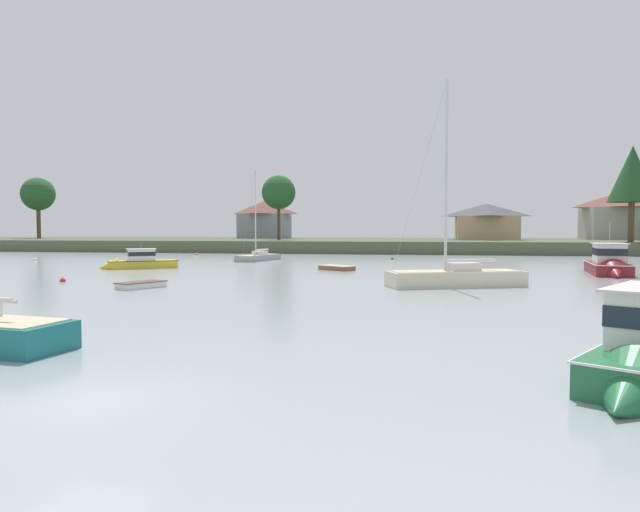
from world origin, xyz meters
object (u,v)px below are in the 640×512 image
(cruiser_yellow, at_px, (136,264))
(sailboat_cream, at_px, (456,282))
(cruiser_maroon, at_px, (610,267))
(mooring_buoy_green, at_px, (392,259))
(dinghy_wood, at_px, (337,268))
(sailboat_grey, at_px, (258,259))
(mooring_buoy_red, at_px, (63,281))
(dinghy_white, at_px, (141,286))
(mooring_buoy_white, at_px, (35,260))
(mooring_buoy_orange, at_px, (197,255))

(cruiser_yellow, bearing_deg, sailboat_cream, -22.95)
(cruiser_maroon, distance_m, mooring_buoy_green, 26.45)
(dinghy_wood, relative_size, cruiser_maroon, 0.41)
(sailboat_grey, distance_m, dinghy_wood, 16.93)
(cruiser_maroon, xyz_separation_m, mooring_buoy_green, (-17.63, 19.71, -0.52))
(sailboat_grey, relative_size, mooring_buoy_red, 24.48)
(dinghy_white, distance_m, cruiser_yellow, 18.22)
(sailboat_cream, height_order, mooring_buoy_white, sailboat_cream)
(cruiser_yellow, bearing_deg, cruiser_maroon, -0.68)
(dinghy_white, bearing_deg, sailboat_cream, 12.98)
(sailboat_grey, bearing_deg, mooring_buoy_white, -170.48)
(dinghy_wood, height_order, cruiser_maroon, cruiser_maroon)
(dinghy_white, height_order, mooring_buoy_red, dinghy_white)
(sailboat_grey, bearing_deg, mooring_buoy_red, -102.05)
(cruiser_yellow, relative_size, cruiser_maroon, 0.77)
(mooring_buoy_red, bearing_deg, dinghy_wood, 40.44)
(dinghy_wood, bearing_deg, dinghy_white, -118.56)
(cruiser_yellow, xyz_separation_m, dinghy_wood, (18.17, 1.23, -0.28))
(mooring_buoy_green, bearing_deg, mooring_buoy_white, -167.00)
(sailboat_cream, distance_m, sailboat_grey, 32.80)
(dinghy_wood, bearing_deg, cruiser_yellow, -176.13)
(sailboat_cream, xyz_separation_m, cruiser_yellow, (-27.49, 11.64, 0.15))
(sailboat_cream, distance_m, cruiser_maroon, 16.60)
(dinghy_white, relative_size, sailboat_grey, 0.31)
(dinghy_white, bearing_deg, cruiser_yellow, 118.95)
(cruiser_yellow, distance_m, mooring_buoy_orange, 26.11)
(mooring_buoy_red, height_order, mooring_buoy_green, mooring_buoy_green)
(dinghy_white, height_order, mooring_buoy_white, dinghy_white)
(dinghy_wood, height_order, mooring_buoy_green, dinghy_wood)
(mooring_buoy_green, xyz_separation_m, mooring_buoy_orange, (-26.80, 6.45, 0.01))
(sailboat_cream, bearing_deg, mooring_buoy_orange, 130.75)
(cruiser_maroon, relative_size, mooring_buoy_red, 20.17)
(cruiser_maroon, height_order, mooring_buoy_white, cruiser_maroon)
(dinghy_white, relative_size, cruiser_maroon, 0.37)
(sailboat_grey, relative_size, cruiser_maroon, 1.21)
(cruiser_yellow, height_order, mooring_buoy_green, cruiser_yellow)
(dinghy_wood, height_order, mooring_buoy_red, dinghy_wood)
(mooring_buoy_red, distance_m, mooring_buoy_white, 29.92)
(sailboat_cream, distance_m, mooring_buoy_red, 25.97)
(mooring_buoy_orange, height_order, mooring_buoy_white, mooring_buoy_orange)
(mooring_buoy_red, bearing_deg, mooring_buoy_orange, 99.16)
(sailboat_grey, bearing_deg, sailboat_cream, -52.14)
(dinghy_wood, relative_size, mooring_buoy_white, 7.45)
(dinghy_wood, bearing_deg, sailboat_grey, 129.69)
(sailboat_cream, bearing_deg, dinghy_white, -167.02)
(dinghy_white, height_order, cruiser_maroon, cruiser_maroon)
(cruiser_yellow, height_order, cruiser_maroon, cruiser_maroon)
(cruiser_yellow, xyz_separation_m, mooring_buoy_white, (-17.57, 10.08, -0.34))
(sailboat_cream, bearing_deg, mooring_buoy_green, 99.85)
(sailboat_grey, height_order, mooring_buoy_green, sailboat_grey)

